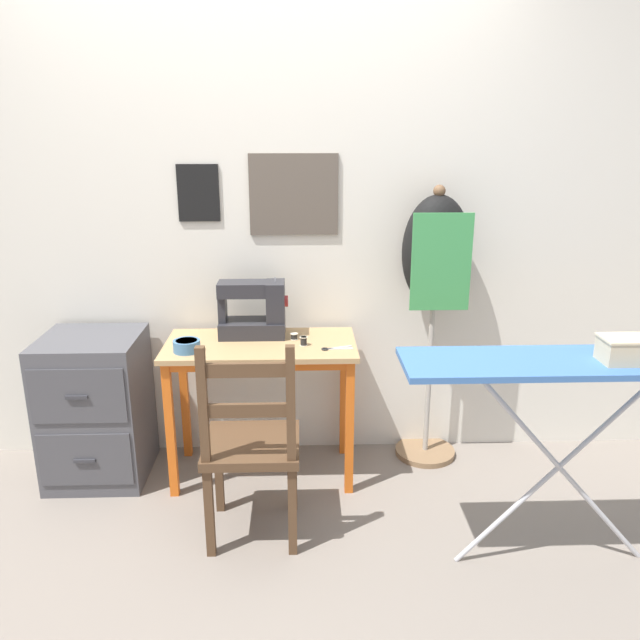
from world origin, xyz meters
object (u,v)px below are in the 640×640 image
thread_spool_near_machine (294,336)px  thread_spool_mid_table (304,341)px  sewing_machine (256,311)px  ironing_board (571,372)px  fabric_bowl (187,346)px  scissors (332,349)px  storage_box (625,350)px  wooden_chair (251,446)px  dress_form (435,266)px  filing_cabinet (97,408)px

thread_spool_near_machine → thread_spool_mid_table: 0.10m
thread_spool_near_machine → thread_spool_mid_table: thread_spool_mid_table is taller
sewing_machine → ironing_board: (1.23, -0.83, -0.01)m
sewing_machine → thread_spool_mid_table: sewing_machine is taller
thread_spool_near_machine → fabric_bowl: bearing=-162.6°
scissors → thread_spool_near_machine: size_ratio=4.04×
scissors → storage_box: bearing=-32.1°
wooden_chair → fabric_bowl: bearing=128.1°
scissors → thread_spool_near_machine: 0.23m
thread_spool_mid_table → ironing_board: 1.21m
fabric_bowl → thread_spool_near_machine: fabric_bowl is taller
sewing_machine → wooden_chair: sewing_machine is taller
fabric_bowl → dress_form: bearing=12.4°
thread_spool_mid_table → filing_cabinet: thread_spool_mid_table is taller
fabric_bowl → thread_spool_mid_table: fabric_bowl is taller
scissors → thread_spool_mid_table: bearing=157.2°
thread_spool_mid_table → dress_form: 0.76m
sewing_machine → filing_cabinet: 0.94m
fabric_bowl → thread_spool_mid_table: size_ratio=2.87×
fabric_bowl → filing_cabinet: (-0.49, 0.13, -0.37)m
thread_spool_mid_table → ironing_board: size_ratio=0.03×
fabric_bowl → filing_cabinet: 0.63m
thread_spool_near_machine → thread_spool_mid_table: (0.05, -0.09, 0.01)m
thread_spool_near_machine → sewing_machine: bearing=161.5°
dress_form → storage_box: bearing=-60.3°
thread_spool_mid_table → sewing_machine: bearing=146.8°
storage_box → thread_spool_near_machine: bearing=146.8°
scissors → wooden_chair: size_ratio=0.16×
sewing_machine → ironing_board: 1.49m
scissors → wooden_chair: wooden_chair is taller
fabric_bowl → ironing_board: size_ratio=0.10×
thread_spool_near_machine → scissors: bearing=-39.1°
wooden_chair → ironing_board: size_ratio=0.72×
sewing_machine → filing_cabinet: (-0.80, -0.09, -0.47)m
fabric_bowl → storage_box: bearing=-20.5°
thread_spool_near_machine → filing_cabinet: 1.05m
scissors → ironing_board: 1.07m
thread_spool_mid_table → dress_form: (0.66, 0.20, 0.32)m
thread_spool_near_machine → wooden_chair: (-0.18, -0.56, -0.29)m
ironing_board → fabric_bowl: bearing=158.5°
fabric_bowl → wooden_chair: bearing=-51.9°
thread_spool_near_machine → storage_box: size_ratio=0.20×
scissors → thread_spool_near_machine: (-0.18, 0.15, 0.01)m
scissors → storage_box: (1.04, -0.65, 0.22)m
scissors → dress_form: bearing=25.9°
thread_spool_near_machine → storage_box: storage_box is taller
sewing_machine → thread_spool_near_machine: size_ratio=9.13×
fabric_bowl → scissors: (0.68, 0.01, -0.03)m
filing_cabinet → ironing_board: (2.04, -0.74, 0.46)m
storage_box → ironing_board: bearing=169.1°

